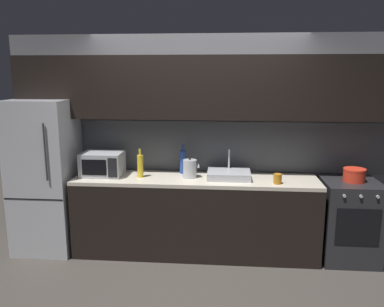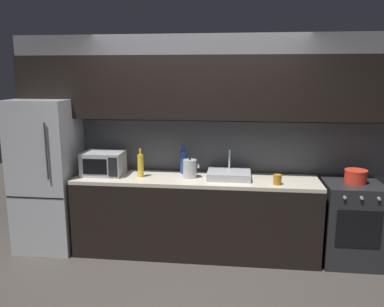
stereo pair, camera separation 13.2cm
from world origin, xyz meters
The scene contains 12 objects.
ground_plane centered at (0.00, 0.00, 0.00)m, with size 10.00×10.00×0.00m, color #3D3833.
back_wall centered at (0.00, 1.20, 1.55)m, with size 4.48×0.44×2.50m.
counter_run centered at (0.00, 0.90, 0.45)m, with size 2.74×0.60×0.90m.
refrigerator centered at (-1.75, 0.90, 0.88)m, with size 0.68×0.69×1.77m.
oven_range centered at (1.71, 0.90, 0.45)m, with size 0.60×0.62×0.90m.
microwave centered at (-1.07, 0.92, 1.04)m, with size 0.46×0.35×0.27m.
sink_basin centered at (0.37, 0.93, 0.94)m, with size 0.48×0.38×0.30m.
kettle centered at (-0.06, 0.91, 1.00)m, with size 0.19×0.15×0.23m.
wine_bottle_yellow centered at (-0.62, 0.88, 1.03)m, with size 0.07×0.07×0.33m.
wine_bottle_blue centered at (-0.16, 1.10, 1.04)m, with size 0.08×0.08×0.34m.
mug_amber centered at (0.89, 0.74, 0.95)m, with size 0.08×0.08×0.11m, color #B27019.
cooking_pot centered at (1.73, 0.90, 0.97)m, with size 0.24×0.24×0.14m.
Camera 1 is at (0.33, -3.33, 2.05)m, focal length 36.50 mm.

